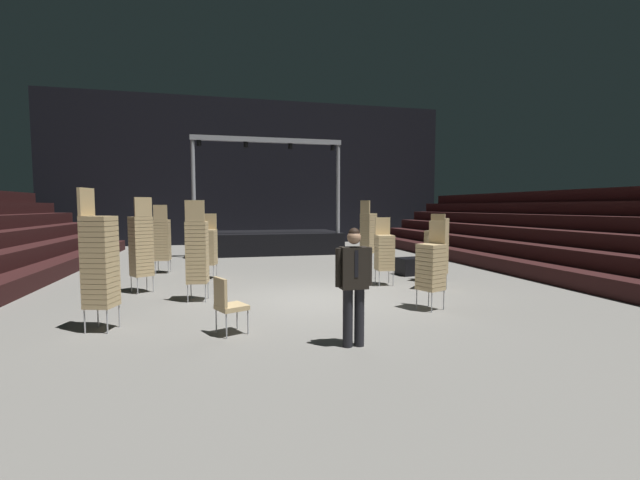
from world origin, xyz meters
TOP-DOWN VIEW (x-y plane):
  - ground_plane at (0.00, 0.00)m, footprint 22.00×30.00m
  - arena_end_wall at (0.00, 15.00)m, footprint 22.00×0.30m
  - bleacher_bank_right at (8.75, 1.00)m, footprint 4.50×24.00m
  - stage_riser at (-0.00, 10.13)m, footprint 6.53×3.50m
  - man_with_tie at (-0.15, -3.22)m, footprint 0.57×0.24m
  - chair_stack_front_left at (-3.79, 4.87)m, footprint 0.47×0.47m
  - chair_stack_front_right at (-2.54, 0.52)m, footprint 0.49×0.49m
  - chair_stack_mid_left at (3.24, 0.38)m, footprint 0.62×0.62m
  - chair_stack_mid_right at (-3.91, 1.81)m, footprint 0.60×0.60m
  - chair_stack_mid_centre at (-4.02, -1.45)m, footprint 0.55×0.55m
  - chair_stack_rear_left at (3.19, 5.30)m, footprint 0.61×0.61m
  - chair_stack_rear_right at (3.73, 1.45)m, footprint 0.62×0.62m
  - chair_stack_rear_centre at (2.08, -1.41)m, footprint 0.58×0.58m
  - chair_stack_aisle_left at (2.19, 1.33)m, footprint 0.48×0.48m
  - chair_stack_aisle_right at (-2.37, 3.50)m, footprint 0.53×0.53m
  - equipment_road_case at (3.68, 2.71)m, footprint 0.97×0.72m
  - loose_chair_near_man at (-1.96, -2.18)m, footprint 0.58×0.58m

SIDE VIEW (x-z plane):
  - ground_plane at x=0.00m, z-range -0.10..0.00m
  - equipment_road_case at x=3.68m, z-range 0.00..0.52m
  - loose_chair_near_man at x=-1.96m, z-range 0.06..1.01m
  - stage_riser at x=0.00m, z-range -1.92..3.01m
  - chair_stack_mid_left at x=3.24m, z-range 0.00..1.80m
  - chair_stack_rear_centre at x=2.08m, z-range 0.00..1.80m
  - chair_stack_aisle_left at x=2.19m, z-range 0.00..1.80m
  - chair_stack_rear_right at x=3.73m, z-range 0.00..1.88m
  - chair_stack_aisle_right at x=-2.37m, z-range 0.00..1.88m
  - man_with_tie at x=-0.15m, z-range 0.12..1.89m
  - chair_stack_front_left at x=-3.79m, z-range 0.00..2.14m
  - chair_stack_front_right at x=-2.54m, z-range 0.00..2.22m
  - chair_stack_mid_right at x=-3.91m, z-range 0.00..2.30m
  - chair_stack_rear_left at x=3.19m, z-range 0.00..2.30m
  - chair_stack_mid_centre at x=-4.02m, z-range 0.00..2.39m
  - bleacher_bank_right at x=8.75m, z-range 0.00..2.70m
  - arena_end_wall at x=0.00m, z-range 0.00..8.00m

